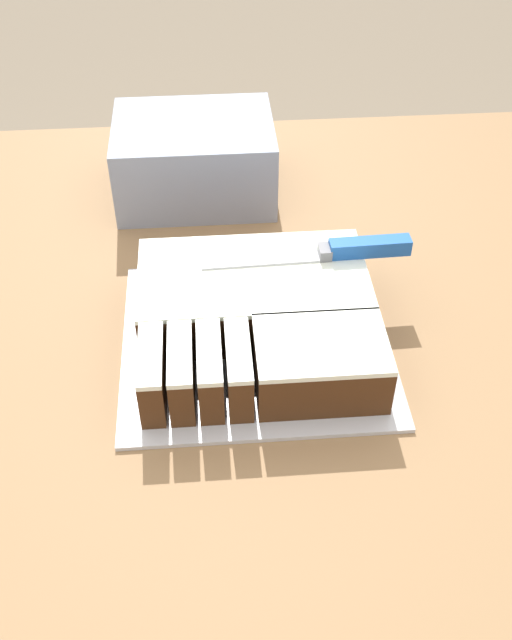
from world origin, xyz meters
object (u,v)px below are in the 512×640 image
Objects in this scene: cake at (258,318)px; storage_box at (195,159)px; cake_board at (256,342)px; knife at (349,250)px.

cake is 1.19× the size of storage_box.
cake is at bearing 43.31° from cake_board.
knife reaches higher than cake.
knife is 1.11× the size of storage_box.
storage_box reaches higher than cake_board.
cake_board is 1.25× the size of knife.
cake is 0.15m from knife.
cake is (0.00, 0.00, 0.04)m from cake_board.
cake_board is 0.17m from knife.
storage_box reaches higher than knife.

